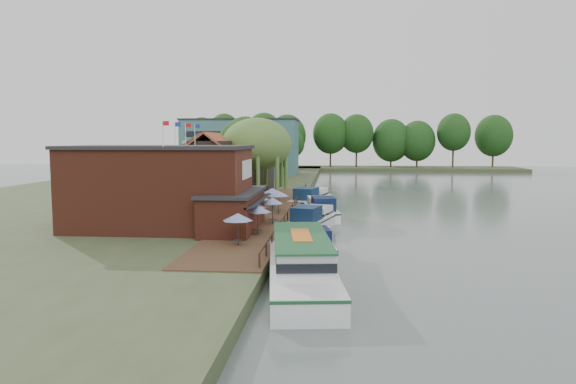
{
  "coord_description": "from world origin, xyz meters",
  "views": [
    {
      "loc": [
        -0.78,
        -43.92,
        8.78
      ],
      "look_at": [
        -6.0,
        12.0,
        3.0
      ],
      "focal_mm": 32.0,
      "sensor_mm": 36.0,
      "label": 1
    }
  ],
  "objects_px": {
    "willow": "(257,160)",
    "cruiser_2": "(321,207)",
    "swan": "(277,272)",
    "cruiser_1": "(313,217)",
    "umbrella_6": "(272,199)",
    "pub": "(182,187)",
    "hotel_block": "(241,147)",
    "umbrella_0": "(238,229)",
    "umbrella_3": "(273,210)",
    "umbrella_5": "(279,202)",
    "tour_boat": "(302,261)",
    "cottage_a": "(212,170)",
    "cottage_b": "(208,166)",
    "umbrella_2": "(252,215)",
    "umbrella_1": "(257,220)",
    "cruiser_3": "(311,197)",
    "cottage_c": "(248,163)",
    "cruiser_0": "(312,238)",
    "umbrella_4": "(258,206)"
  },
  "relations": [
    {
      "from": "umbrella_2",
      "to": "tour_boat",
      "type": "relative_size",
      "value": 0.17
    },
    {
      "from": "cottage_a",
      "to": "umbrella_5",
      "type": "height_order",
      "value": "cottage_a"
    },
    {
      "from": "cottage_a",
      "to": "willow",
      "type": "height_order",
      "value": "willow"
    },
    {
      "from": "hotel_block",
      "to": "umbrella_0",
      "type": "height_order",
      "value": "hotel_block"
    },
    {
      "from": "willow",
      "to": "cruiser_2",
      "type": "xyz_separation_m",
      "value": [
        8.12,
        -5.98,
        -4.92
      ]
    },
    {
      "from": "cottage_b",
      "to": "umbrella_0",
      "type": "bearing_deg",
      "value": -72.19
    },
    {
      "from": "cottage_a",
      "to": "cruiser_0",
      "type": "xyz_separation_m",
      "value": [
        12.44,
        -18.57,
        -4.15
      ]
    },
    {
      "from": "pub",
      "to": "cottage_b",
      "type": "height_order",
      "value": "cottage_b"
    },
    {
      "from": "umbrella_4",
      "to": "swan",
      "type": "xyz_separation_m",
      "value": [
        3.8,
        -16.82,
        -2.07
      ]
    },
    {
      "from": "umbrella_5",
      "to": "cruiser_3",
      "type": "height_order",
      "value": "umbrella_5"
    },
    {
      "from": "cruiser_0",
      "to": "umbrella_3",
      "type": "bearing_deg",
      "value": 108.95
    },
    {
      "from": "willow",
      "to": "swan",
      "type": "bearing_deg",
      "value": -78.89
    },
    {
      "from": "umbrella_0",
      "to": "swan",
      "type": "distance_m",
      "value": 5.43
    },
    {
      "from": "cruiser_0",
      "to": "cruiser_1",
      "type": "relative_size",
      "value": 0.91
    },
    {
      "from": "umbrella_0",
      "to": "umbrella_1",
      "type": "height_order",
      "value": "same"
    },
    {
      "from": "cottage_c",
      "to": "tour_boat",
      "type": "bearing_deg",
      "value": -76.55
    },
    {
      "from": "hotel_block",
      "to": "umbrella_5",
      "type": "bearing_deg",
      "value": -75.99
    },
    {
      "from": "hotel_block",
      "to": "umbrella_2",
      "type": "relative_size",
      "value": 10.69
    },
    {
      "from": "cruiser_0",
      "to": "cottage_b",
      "type": "bearing_deg",
      "value": 107.42
    },
    {
      "from": "pub",
      "to": "cruiser_0",
      "type": "bearing_deg",
      "value": -17.32
    },
    {
      "from": "pub",
      "to": "cruiser_1",
      "type": "bearing_deg",
      "value": 32.05
    },
    {
      "from": "umbrella_5",
      "to": "tour_boat",
      "type": "bearing_deg",
      "value": -80.16
    },
    {
      "from": "cruiser_1",
      "to": "umbrella_6",
      "type": "bearing_deg",
      "value": 145.58
    },
    {
      "from": "swan",
      "to": "umbrella_1",
      "type": "bearing_deg",
      "value": 107.23
    },
    {
      "from": "pub",
      "to": "willow",
      "type": "distance_m",
      "value": 20.36
    },
    {
      "from": "cruiser_0",
      "to": "umbrella_1",
      "type": "bearing_deg",
      "value": 153.49
    },
    {
      "from": "willow",
      "to": "umbrella_4",
      "type": "relative_size",
      "value": 4.39
    },
    {
      "from": "pub",
      "to": "cruiser_2",
      "type": "xyz_separation_m",
      "value": [
        11.62,
        14.02,
        -3.36
      ]
    },
    {
      "from": "pub",
      "to": "willow",
      "type": "bearing_deg",
      "value": 80.07
    },
    {
      "from": "umbrella_4",
      "to": "willow",
      "type": "bearing_deg",
      "value": 99.12
    },
    {
      "from": "umbrella_3",
      "to": "cottage_a",
      "type": "bearing_deg",
      "value": 125.95
    },
    {
      "from": "umbrella_6",
      "to": "cruiser_2",
      "type": "relative_size",
      "value": 0.23
    },
    {
      "from": "tour_boat",
      "to": "willow",
      "type": "bearing_deg",
      "value": 95.98
    },
    {
      "from": "pub",
      "to": "swan",
      "type": "height_order",
      "value": "pub"
    },
    {
      "from": "umbrella_5",
      "to": "cottage_b",
      "type": "bearing_deg",
      "value": 126.26
    },
    {
      "from": "umbrella_3",
      "to": "umbrella_2",
      "type": "bearing_deg",
      "value": -115.81
    },
    {
      "from": "cruiser_2",
      "to": "hotel_block",
      "type": "bearing_deg",
      "value": 100.26
    },
    {
      "from": "cottage_b",
      "to": "umbrella_0",
      "type": "relative_size",
      "value": 4.04
    },
    {
      "from": "willow",
      "to": "pub",
      "type": "bearing_deg",
      "value": -99.93
    },
    {
      "from": "pub",
      "to": "cottage_b",
      "type": "relative_size",
      "value": 2.08
    },
    {
      "from": "pub",
      "to": "umbrella_2",
      "type": "xyz_separation_m",
      "value": [
        6.08,
        0.41,
        -2.36
      ]
    },
    {
      "from": "hotel_block",
      "to": "umbrella_3",
      "type": "xyz_separation_m",
      "value": [
        15.48,
        -67.69,
        -4.86
      ]
    },
    {
      "from": "cottage_b",
      "to": "swan",
      "type": "bearing_deg",
      "value": -69.21
    },
    {
      "from": "pub",
      "to": "umbrella_2",
      "type": "height_order",
      "value": "pub"
    },
    {
      "from": "umbrella_1",
      "to": "cruiser_3",
      "type": "xyz_separation_m",
      "value": [
        3.11,
        25.79,
        -0.94
      ]
    },
    {
      "from": "umbrella_1",
      "to": "cruiser_1",
      "type": "relative_size",
      "value": 0.24
    },
    {
      "from": "cruiser_0",
      "to": "cruiser_1",
      "type": "xyz_separation_m",
      "value": [
        -0.43,
        10.46,
        0.13
      ]
    },
    {
      "from": "umbrella_3",
      "to": "cruiser_3",
      "type": "bearing_deg",
      "value": 82.72
    },
    {
      "from": "hotel_block",
      "to": "cruiser_0",
      "type": "bearing_deg",
      "value": -75.39
    },
    {
      "from": "umbrella_6",
      "to": "cottage_a",
      "type": "bearing_deg",
      "value": 160.42
    }
  ]
}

